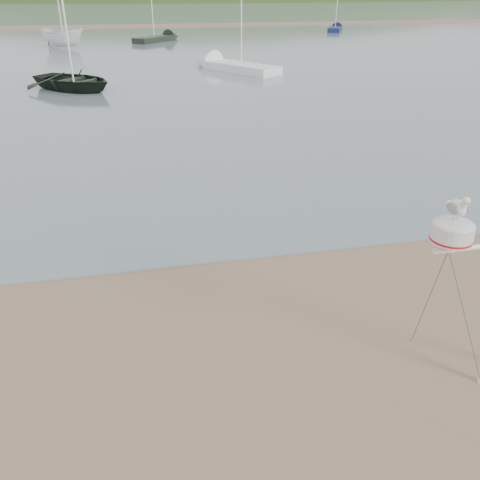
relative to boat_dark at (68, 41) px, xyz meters
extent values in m
plane|color=#7E6049|center=(2.09, -23.86, -2.46)|extent=(560.00, 560.00, 0.00)
cube|color=slate|center=(2.09, 108.14, -2.44)|extent=(560.00, 256.00, 0.04)
cube|color=#7E6049|center=(2.09, 46.14, -2.38)|extent=(560.00, 7.00, 0.07)
ellipsoid|color=#223817|center=(42.09, 211.14, -24.46)|extent=(400.00, 180.00, 80.00)
cube|color=white|center=(6.14, -24.03, -0.18)|extent=(0.15, 0.15, 0.09)
cylinder|color=silver|center=(6.14, -24.03, -0.03)|extent=(0.48, 0.48, 0.21)
cylinder|color=red|center=(6.14, -24.03, -0.10)|extent=(0.49, 0.49, 0.02)
ellipsoid|color=silver|center=(6.14, -24.03, 0.07)|extent=(0.48, 0.48, 0.13)
cylinder|color=tan|center=(6.11, -24.03, 0.18)|extent=(0.01, 0.01, 0.07)
cylinder|color=tan|center=(6.16, -24.03, 0.18)|extent=(0.01, 0.01, 0.07)
ellipsoid|color=white|center=(6.14, -24.03, 0.29)|extent=(0.16, 0.26, 0.19)
ellipsoid|color=gray|center=(6.07, -24.04, 0.29)|extent=(0.05, 0.21, 0.12)
ellipsoid|color=gray|center=(6.21, -24.04, 0.29)|extent=(0.05, 0.21, 0.12)
cone|color=white|center=(6.14, -23.89, 0.27)|extent=(0.09, 0.08, 0.09)
ellipsoid|color=white|center=(6.14, -24.12, 0.37)|extent=(0.08, 0.08, 0.11)
sphere|color=white|center=(6.14, -24.15, 0.42)|extent=(0.09, 0.09, 0.09)
cone|color=gold|center=(6.14, -24.19, 0.41)|extent=(0.02, 0.05, 0.02)
imported|color=black|center=(0.00, 0.00, 0.00)|extent=(3.10, 3.20, 4.84)
imported|color=white|center=(-2.24, 20.76, -0.12)|extent=(2.47, 2.47, 4.59)
cube|color=black|center=(5.79, 24.64, -2.17)|extent=(4.38, 4.57, 0.50)
cone|color=black|center=(7.88, 26.90, -2.17)|extent=(2.27, 2.28, 1.54)
cylinder|color=white|center=(5.79, 24.64, 0.72)|extent=(0.08, 0.08, 5.28)
cube|color=#141B47|center=(27.67, 32.58, -2.17)|extent=(3.15, 4.36, 0.50)
cone|color=#141B47|center=(28.93, 34.97, -2.17)|extent=(1.88, 1.93, 1.35)
cylinder|color=white|center=(27.67, 32.58, 0.40)|extent=(0.08, 0.08, 4.64)
cube|color=white|center=(9.94, 4.28, -2.17)|extent=(4.40, 5.56, 0.50)
cone|color=white|center=(8.07, 7.24, -2.17)|extent=(2.50, 2.55, 1.75)
cylinder|color=white|center=(9.94, 4.28, 1.09)|extent=(0.08, 0.08, 6.02)
camera|label=1|loc=(2.61, -28.64, 2.53)|focal=38.00mm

